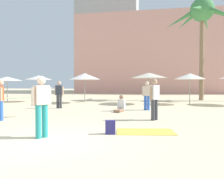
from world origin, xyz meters
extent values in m
plane|color=beige|center=(0.00, 0.00, 0.00)|extent=(120.00, 120.00, 0.00)
cube|color=#DB9989|center=(3.40, 33.42, 6.32)|extent=(25.56, 9.34, 12.65)
cube|color=#A8A8A3|center=(-6.26, 41.55, 13.73)|extent=(12.35, 8.64, 27.46)
cylinder|color=#896B4C|center=(7.41, 16.38, 4.17)|extent=(0.40, 0.40, 8.34)
sphere|color=#428447|center=(7.41, 16.38, 8.34)|extent=(2.16, 2.16, 2.16)
cone|color=#428447|center=(8.12, 18.17, 7.74)|extent=(1.53, 2.92, 1.64)
cone|color=#428447|center=(6.37, 18.05, 7.85)|extent=(1.99, 2.80, 1.43)
cone|color=#428447|center=(5.55, 16.62, 7.63)|extent=(2.92, 0.84, 1.84)
cone|color=#428447|center=(6.61, 14.56, 7.95)|extent=(1.65, 2.97, 1.24)
cone|color=#428447|center=(8.45, 14.83, 7.63)|extent=(2.00, 2.66, 1.84)
cylinder|color=gray|center=(5.64, 11.81, 1.15)|extent=(0.06, 0.06, 2.30)
cone|color=white|center=(5.64, 11.81, 2.08)|extent=(2.28, 2.28, 0.44)
cylinder|color=gray|center=(-2.36, 11.56, 1.18)|extent=(0.06, 0.06, 2.36)
cone|color=white|center=(-2.36, 11.56, 2.11)|extent=(2.45, 2.45, 0.50)
cylinder|color=gray|center=(2.65, 11.54, 1.18)|extent=(0.06, 0.06, 2.36)
cone|color=beige|center=(2.65, 11.54, 2.16)|extent=(2.76, 2.76, 0.40)
cylinder|color=gray|center=(-6.59, 12.12, 1.12)|extent=(0.06, 0.06, 2.24)
cone|color=white|center=(-6.59, 12.12, 2.06)|extent=(2.20, 2.20, 0.37)
cylinder|color=gray|center=(-9.29, 11.72, 1.07)|extent=(0.06, 0.06, 2.13)
cone|color=white|center=(-9.29, 11.72, 1.96)|extent=(2.57, 2.57, 0.35)
cube|color=#F4CC4C|center=(2.67, 1.62, 0.01)|extent=(1.92, 1.22, 0.01)
cube|color=navy|center=(1.63, 1.12, 0.21)|extent=(0.32, 0.22, 0.42)
cube|color=navy|center=(1.62, 1.24, 0.13)|extent=(0.22, 0.09, 0.18)
cylinder|color=blue|center=(-3.38, 2.92, 0.42)|extent=(0.22, 0.22, 0.84)
cylinder|color=blue|center=(-3.26, 2.76, 0.42)|extent=(0.22, 0.22, 0.84)
cube|color=orange|center=(-3.32, 2.84, 1.13)|extent=(0.42, 0.45, 0.59)
sphere|color=#D1A889|center=(-3.32, 2.84, 1.56)|extent=(0.34, 0.34, 0.24)
cylinder|color=#D1A889|center=(-3.48, 3.04, 1.10)|extent=(0.14, 0.14, 0.56)
cylinder|color=#D1A889|center=(-3.17, 2.64, 1.10)|extent=(0.14, 0.14, 0.56)
ellipsoid|color=beige|center=(-3.32, 3.14, 0.90)|extent=(2.46, 2.35, 0.08)
ellipsoid|color=teal|center=(-3.32, 3.14, 0.90)|extent=(2.48, 2.38, 0.05)
cylinder|color=teal|center=(-0.13, 0.41, 0.47)|extent=(0.22, 0.22, 0.94)
cylinder|color=teal|center=(-0.24, 0.24, 0.47)|extent=(0.22, 0.22, 0.94)
cube|color=beige|center=(-0.19, 0.33, 1.21)|extent=(0.40, 0.46, 0.54)
sphere|color=beige|center=(-0.19, 0.33, 1.62)|extent=(0.33, 0.33, 0.24)
cylinder|color=beige|center=(-0.05, 0.54, 1.17)|extent=(0.14, 0.14, 0.51)
cylinder|color=beige|center=(-0.33, 0.12, 1.17)|extent=(0.14, 0.14, 0.51)
cylinder|color=#3D3D42|center=(-2.72, 7.62, 0.42)|extent=(0.17, 0.17, 0.83)
cylinder|color=#3D3D42|center=(-2.92, 7.63, 0.42)|extent=(0.17, 0.17, 0.83)
cube|color=#333842|center=(-2.82, 7.62, 1.13)|extent=(0.42, 0.25, 0.59)
sphere|color=#D1A889|center=(-2.82, 7.62, 1.57)|extent=(0.26, 0.26, 0.24)
cylinder|color=#D1A889|center=(-2.57, 7.61, 1.10)|extent=(0.11, 0.11, 0.56)
cylinder|color=#D1A889|center=(-3.07, 7.64, 1.10)|extent=(0.11, 0.11, 0.56)
cylinder|color=blue|center=(2.68, 7.53, 0.42)|extent=(0.21, 0.21, 0.83)
cylinder|color=blue|center=(2.50, 7.62, 0.42)|extent=(0.21, 0.21, 0.83)
cube|color=beige|center=(2.59, 7.58, 1.12)|extent=(0.46, 0.37, 0.57)
sphere|color=beige|center=(2.59, 7.58, 1.54)|extent=(0.32, 0.32, 0.24)
cylinder|color=beige|center=(2.81, 7.47, 1.08)|extent=(0.13, 0.13, 0.55)
cylinder|color=beige|center=(2.37, 7.69, 1.08)|extent=(0.13, 0.13, 0.55)
cylinder|color=#936B51|center=(1.23, 6.42, 0.08)|extent=(0.30, 0.82, 0.16)
cylinder|color=#936B51|center=(1.03, 6.46, 0.08)|extent=(0.30, 0.82, 0.16)
cube|color=white|center=(1.20, 6.84, 0.38)|extent=(0.43, 0.29, 0.52)
sphere|color=#936B51|center=(1.20, 6.84, 0.78)|extent=(0.28, 0.28, 0.24)
cylinder|color=#3D3D42|center=(2.92, 3.91, 0.43)|extent=(0.22, 0.22, 0.87)
cylinder|color=#3D3D42|center=(3.04, 4.07, 0.43)|extent=(0.22, 0.22, 0.87)
cube|color=white|center=(2.98, 3.99, 1.17)|extent=(0.42, 0.45, 0.60)
sphere|color=tan|center=(2.98, 3.99, 1.61)|extent=(0.34, 0.34, 0.24)
cylinder|color=tan|center=(2.83, 3.80, 1.13)|extent=(0.14, 0.14, 0.57)
cylinder|color=tan|center=(3.13, 4.19, 1.13)|extent=(0.14, 0.14, 0.57)
camera|label=1|loc=(2.86, -5.50, 1.52)|focal=35.89mm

